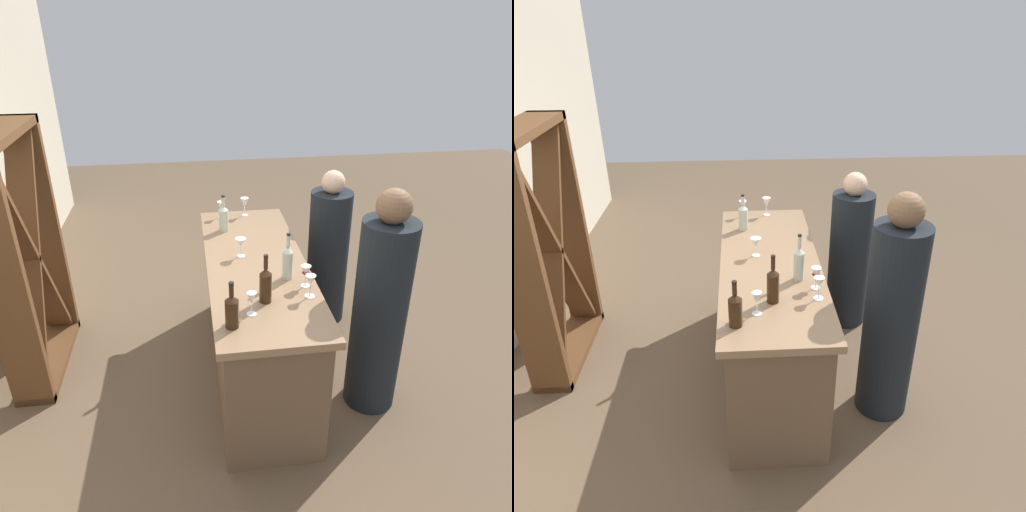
# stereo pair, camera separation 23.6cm
# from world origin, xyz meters

# --- Properties ---
(ground_plane) EXTENTS (12.00, 12.00, 0.00)m
(ground_plane) POSITION_xyz_m (0.00, 0.00, 0.00)
(ground_plane) COLOR brown
(bar_counter) EXTENTS (1.98, 0.71, 0.97)m
(bar_counter) POSITION_xyz_m (0.00, 0.00, 0.49)
(bar_counter) COLOR brown
(bar_counter) RESTS_ON ground
(wine_rack) EXTENTS (1.01, 0.28, 1.89)m
(wine_rack) POSITION_xyz_m (0.32, 1.65, 0.95)
(wine_rack) COLOR brown
(wine_rack) RESTS_ON ground
(wine_bottle_leftmost_amber_brown) EXTENTS (0.08, 0.08, 0.29)m
(wine_bottle_leftmost_amber_brown) POSITION_xyz_m (-0.75, 0.24, 1.08)
(wine_bottle_leftmost_amber_brown) COLOR #331E0F
(wine_bottle_leftmost_amber_brown) RESTS_ON bar_counter
(wine_bottle_second_left_amber_brown) EXTENTS (0.08, 0.08, 0.32)m
(wine_bottle_second_left_amber_brown) POSITION_xyz_m (-0.52, 0.02, 1.09)
(wine_bottle_second_left_amber_brown) COLOR #331E0F
(wine_bottle_second_left_amber_brown) RESTS_ON bar_counter
(wine_bottle_center_clear_pale) EXTENTS (0.07, 0.07, 0.33)m
(wine_bottle_center_clear_pale) POSITION_xyz_m (-0.25, -0.17, 1.09)
(wine_bottle_center_clear_pale) COLOR #B7C6B2
(wine_bottle_center_clear_pale) RESTS_ON bar_counter
(wine_bottle_second_right_clear_pale) EXTENTS (0.08, 0.08, 0.30)m
(wine_bottle_second_right_clear_pale) POSITION_xyz_m (0.58, 0.18, 1.08)
(wine_bottle_second_right_clear_pale) COLOR #B7C6B2
(wine_bottle_second_right_clear_pale) RESTS_ON bar_counter
(wine_glass_near_left) EXTENTS (0.07, 0.07, 0.15)m
(wine_glass_near_left) POSITION_xyz_m (-0.37, -0.27, 1.07)
(wine_glass_near_left) COLOR white
(wine_glass_near_left) RESTS_ON bar_counter
(wine_glass_near_center) EXTENTS (0.07, 0.07, 0.15)m
(wine_glass_near_center) POSITION_xyz_m (-0.50, -0.27, 1.08)
(wine_glass_near_center) COLOR white
(wine_glass_near_center) RESTS_ON bar_counter
(wine_glass_near_right) EXTENTS (0.07, 0.07, 0.16)m
(wine_glass_near_right) POSITION_xyz_m (0.88, -0.03, 1.08)
(wine_glass_near_right) COLOR white
(wine_glass_near_right) RESTS_ON bar_counter
(wine_glass_far_left) EXTENTS (0.08, 0.08, 0.14)m
(wine_glass_far_left) POSITION_xyz_m (0.11, 0.10, 1.07)
(wine_glass_far_left) COLOR white
(wine_glass_far_left) RESTS_ON bar_counter
(wine_glass_far_center) EXTENTS (0.06, 0.06, 0.15)m
(wine_glass_far_center) POSITION_xyz_m (-0.64, 0.12, 1.07)
(wine_glass_far_center) COLOR white
(wine_glass_far_center) RESTS_ON bar_counter
(wine_glass_far_right) EXTENTS (0.07, 0.07, 0.14)m
(wine_glass_far_right) POSITION_xyz_m (0.87, 0.18, 1.07)
(wine_glass_far_right) COLOR white
(wine_glass_far_right) RESTS_ON bar_counter
(person_left_guest) EXTENTS (0.45, 0.45, 1.63)m
(person_left_guest) POSITION_xyz_m (-0.44, -0.78, 0.76)
(person_left_guest) COLOR black
(person_left_guest) RESTS_ON ground
(person_center_guest) EXTENTS (0.44, 0.44, 1.41)m
(person_center_guest) POSITION_xyz_m (0.66, -0.74, 0.64)
(person_center_guest) COLOR black
(person_center_guest) RESTS_ON ground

